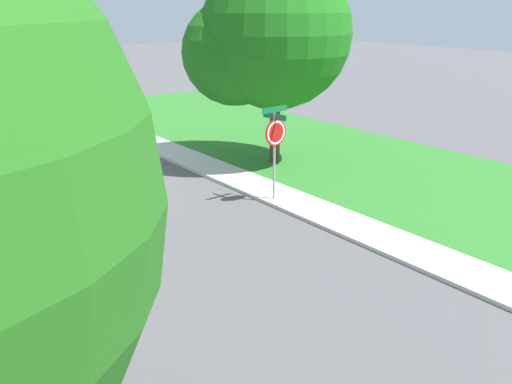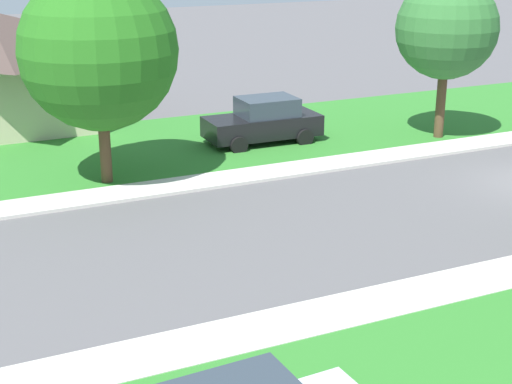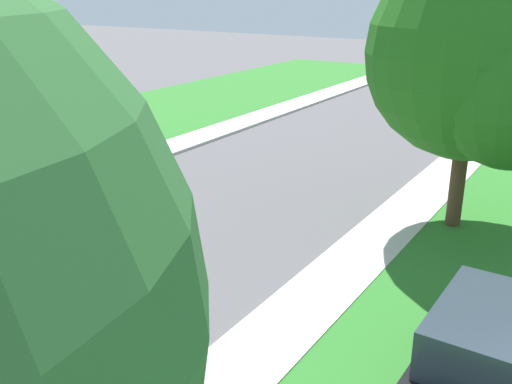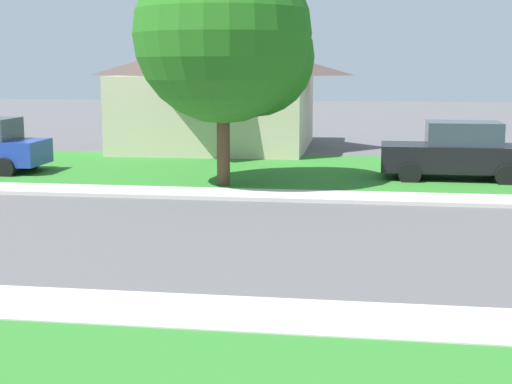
# 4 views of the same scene
# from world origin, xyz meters

# --- Properties ---
(sidewalk_east) EXTENTS (1.40, 56.00, 0.10)m
(sidewalk_east) POSITION_xyz_m (4.70, 12.00, 0.05)
(sidewalk_east) COLOR beige
(sidewalk_east) RESTS_ON ground
(lawn_east) EXTENTS (8.00, 56.00, 0.08)m
(lawn_east) POSITION_xyz_m (9.40, 12.00, 0.04)
(lawn_east) COLOR #2D7528
(lawn_east) RESTS_ON ground
(sidewalk_west) EXTENTS (1.40, 56.00, 0.10)m
(sidewalk_west) POSITION_xyz_m (-4.70, 12.00, 0.05)
(sidewalk_west) COLOR beige
(sidewalk_west) RESTS_ON ground
(car_black_across_road) EXTENTS (2.10, 4.33, 1.76)m
(car_black_across_road) POSITION_xyz_m (8.18, 5.99, 0.87)
(car_black_across_road) COLOR black
(car_black_across_road) RESTS_ON ground
(tree_sidewalk_far) EXTENTS (5.19, 4.83, 6.62)m
(tree_sidewalk_far) POSITION_xyz_m (6.22, 12.36, 4.05)
(tree_sidewalk_far) COLOR #4C3823
(tree_sidewalk_far) RESTS_ON ground
(house_right_setback) EXTENTS (9.12, 7.94, 4.60)m
(house_right_setback) POSITION_xyz_m (16.03, 14.64, 2.38)
(house_right_setback) COLOR beige
(house_right_setback) RESTS_ON ground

